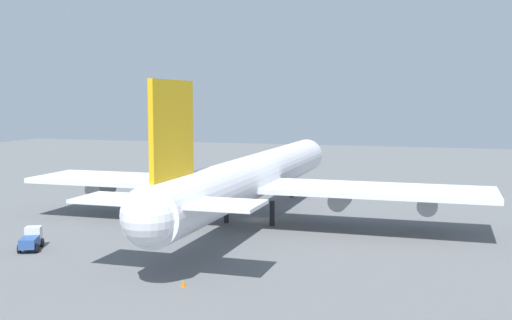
# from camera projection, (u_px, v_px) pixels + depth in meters

# --- Properties ---
(ground_plane) EXTENTS (281.97, 281.97, 0.00)m
(ground_plane) POSITION_uv_depth(u_px,v_px,m) (256.00, 220.00, 86.98)
(ground_plane) COLOR slate
(cargo_airplane) EXTENTS (70.49, 63.31, 18.79)m
(cargo_airplane) POSITION_uv_depth(u_px,v_px,m) (255.00, 177.00, 85.85)
(cargo_airplane) COLOR silver
(cargo_airplane) RESTS_ON ground_plane
(baggage_tug) EXTENTS (4.67, 3.50, 2.36)m
(baggage_tug) POSITION_uv_depth(u_px,v_px,m) (31.00, 239.00, 69.81)
(baggage_tug) COLOR silver
(baggage_tug) RESTS_ON ground_plane
(safety_cone_nose) EXTENTS (0.59, 0.59, 0.84)m
(safety_cone_nose) POSITION_uv_depth(u_px,v_px,m) (323.00, 187.00, 116.09)
(safety_cone_nose) COLOR orange
(safety_cone_nose) RESTS_ON ground_plane
(safety_cone_tail) EXTENTS (0.48, 0.48, 0.69)m
(safety_cone_tail) POSITION_uv_depth(u_px,v_px,m) (183.00, 283.00, 55.93)
(safety_cone_tail) COLOR orange
(safety_cone_tail) RESTS_ON ground_plane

